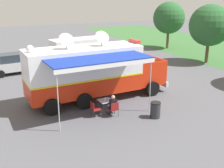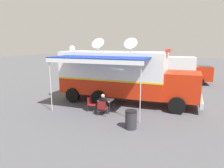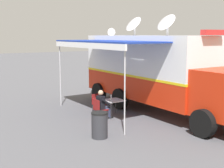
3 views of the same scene
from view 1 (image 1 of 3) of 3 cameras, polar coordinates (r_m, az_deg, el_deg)
The scene contains 13 objects.
ground_plane at distance 18.04m, azimuth -5.63°, elevation -3.44°, with size 100.00×100.00×0.00m, color #515156.
lot_stripe at distance 21.20m, azimuth -2.76°, elevation -0.08°, with size 0.12×4.80×0.01m, color silver.
command_truck at distance 17.68m, azimuth -3.53°, elevation 2.82°, with size 5.19×9.59×4.53m.
folding_table at distance 16.02m, azimuth -1.28°, elevation -3.59°, with size 0.83×0.83×0.73m.
water_bottle at distance 15.87m, azimuth -1.44°, elevation -3.17°, with size 0.07×0.07×0.22m.
folding_chair_at_table at distance 15.46m, azimuth 0.39°, elevation -5.04°, with size 0.50×0.50×0.87m.
folding_chair_beside_table at distance 15.51m, azimuth -3.69°, elevation -5.00°, with size 0.50×0.50×0.87m.
seated_responder at distance 15.56m, azimuth 0.06°, elevation -4.33°, with size 0.67×0.57×1.25m.
trash_bin at distance 15.56m, azimuth 8.99°, elevation -5.34°, with size 0.57×0.57×0.91m.
support_truck at distance 26.66m, azimuth -5.88°, elevation 6.65°, with size 3.03×7.01×2.70m.
car_behind_truck at distance 25.54m, azimuth -19.78°, elevation 4.02°, with size 2.34×4.36×1.76m.
tree_far_left at distance 36.31m, azimuth 11.74°, elevation 13.29°, with size 3.98×3.98×5.86m.
tree_left_of_centre at distance 29.19m, azimuth 19.66°, elevation 11.40°, with size 4.08×4.08×5.80m.
Camera 1 is at (15.90, -5.49, 6.53)m, focal length 44.05 mm.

